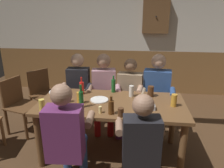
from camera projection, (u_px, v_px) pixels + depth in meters
The scene contains 29 objects.
ground_plane at pixel (110, 158), 2.86m from camera, with size 7.37×7.37×0.00m, color #4C331E.
back_wall_upper at pixel (125, 15), 4.74m from camera, with size 6.14×0.12×1.56m, color beige.
back_wall_wainscot at pixel (124, 71), 5.16m from camera, with size 6.14×0.12×1.00m, color brown.
dining_table at pixel (111, 110), 2.76m from camera, with size 1.87×0.87×0.77m.
person_0 at pixel (78, 89), 3.43m from camera, with size 0.51×0.55×1.24m.
person_1 at pixel (104, 89), 3.40m from camera, with size 0.54×0.55×1.25m.
person_2 at pixel (129, 93), 3.35m from camera, with size 0.55×0.55×1.18m.
person_3 at pixel (156, 91), 3.31m from camera, with size 0.58×0.56×1.26m.
person_4 at pixel (67, 134), 2.16m from camera, with size 0.52×0.53×1.25m.
person_5 at pixel (140, 142), 2.11m from camera, with size 0.52×0.52×1.18m.
chair_empty_near_right at pixel (19, 104), 3.39m from camera, with size 0.54×0.54×0.88m.
chair_empty_far_end at pixel (43, 93), 3.83m from camera, with size 0.61×0.61×0.88m.
table_candle at pixel (100, 110), 2.43m from camera, with size 0.04×0.04×0.08m, color #F9E08C.
condiment_caddy at pixel (149, 107), 2.53m from camera, with size 0.14×0.10×0.05m, color #B2B7BC.
plate_0 at pixel (99, 100), 2.78m from camera, with size 0.23×0.23×0.01m, color white.
plate_1 at pixel (59, 92), 3.06m from camera, with size 0.27×0.27×0.01m, color white.
bottle_0 at pixel (113, 86), 3.04m from camera, with size 0.06×0.06×0.24m.
bottle_1 at pixel (111, 107), 2.39m from camera, with size 0.07×0.07×0.21m.
bottle_2 at pixel (81, 99), 2.55m from camera, with size 0.06×0.06×0.29m.
bottle_3 at pixel (82, 88), 2.97m from camera, with size 0.06×0.06×0.24m.
pint_glass_0 at pixel (131, 91), 2.89m from camera, with size 0.06×0.06×0.15m, color white.
pint_glass_1 at pixel (65, 97), 2.69m from camera, with size 0.06×0.06×0.15m, color #4C2D19.
pint_glass_2 at pixel (60, 103), 2.57m from camera, with size 0.07×0.07×0.10m, color #4C2D19.
pint_glass_3 at pixel (80, 98), 2.67m from camera, with size 0.07×0.07×0.15m, color gold.
pint_glass_4 at pixel (151, 91), 2.89m from camera, with size 0.08×0.08×0.14m, color #4C2D19.
pint_glass_5 at pixel (42, 105), 2.47m from camera, with size 0.07×0.07×0.14m, color #E5C64C.
pint_glass_6 at pixel (174, 100), 2.59m from camera, with size 0.07×0.07×0.15m, color gold.
pint_glass_7 at pixel (121, 112), 2.34m from camera, with size 0.07×0.07×0.10m, color #4C2D19.
wall_dart_cabinet at pixel (156, 16), 4.55m from camera, with size 0.56×0.15×0.70m.
Camera 1 is at (0.30, -2.36, 1.87)m, focal length 34.23 mm.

